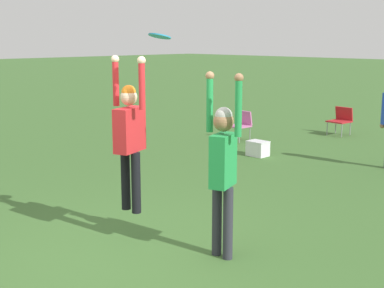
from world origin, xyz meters
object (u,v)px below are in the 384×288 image
(person_jumping, at_px, (130,131))
(camping_chair_0, at_px, (341,119))
(frisbee, at_px, (160,36))
(person_defending, at_px, (223,161))
(camping_chair_2, at_px, (241,123))
(cooler_box, at_px, (258,148))

(person_jumping, relative_size, camping_chair_0, 2.65)
(frisbee, bearing_deg, person_defending, 20.18)
(camping_chair_2, bearing_deg, cooler_box, 146.76)
(person_defending, distance_m, cooler_box, 5.85)
(person_jumping, distance_m, frisbee, 1.27)
(camping_chair_0, bearing_deg, person_defending, 115.40)
(person_jumping, relative_size, cooler_box, 4.45)
(frisbee, height_order, camping_chair_2, frisbee)
(cooler_box, bearing_deg, person_jumping, -68.79)
(camping_chair_0, distance_m, camping_chair_2, 2.91)
(person_jumping, height_order, person_defending, person_jumping)
(frisbee, xyz_separation_m, camping_chair_0, (-2.52, 8.76, -2.19))
(person_defending, bearing_deg, person_jumping, -90.00)
(person_jumping, xyz_separation_m, cooler_box, (-2.02, 5.20, -1.28))
(frisbee, distance_m, camping_chair_0, 9.38)
(person_jumping, height_order, frisbee, frisbee)
(person_jumping, xyz_separation_m, frisbee, (0.43, 0.15, 1.18))
(camping_chair_2, distance_m, cooler_box, 1.91)
(camping_chair_2, bearing_deg, person_jumping, 123.72)
(camping_chair_0, height_order, cooler_box, camping_chair_0)
(person_defending, distance_m, camping_chair_2, 7.62)
(person_jumping, distance_m, camping_chair_2, 7.34)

